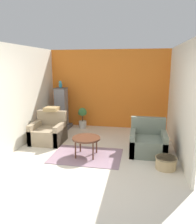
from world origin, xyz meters
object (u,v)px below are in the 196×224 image
(armchair_right, at_px, (148,143))
(birdcage, at_px, (61,110))
(armchair_left, at_px, (49,133))
(potted_plant, at_px, (82,117))
(coffee_table, at_px, (86,139))
(parrot, at_px, (61,85))
(wicker_basket, at_px, (166,162))

(armchair_right, xyz_separation_m, birdcage, (-2.81, 1.70, 0.34))
(armchair_left, distance_m, armchair_right, 2.70)
(armchair_left, xyz_separation_m, potted_plant, (0.58, 1.50, 0.13))
(coffee_table, bearing_deg, armchair_right, 17.34)
(armchair_left, bearing_deg, birdcage, 95.20)
(birdcage, relative_size, potted_plant, 1.95)
(coffee_table, xyz_separation_m, potted_plant, (-0.68, 2.24, -0.02))
(armchair_right, bearing_deg, armchair_left, 173.76)
(coffee_table, bearing_deg, birdcage, 122.88)
(parrot, relative_size, wicker_basket, 0.55)
(potted_plant, xyz_separation_m, wicker_basket, (2.46, -2.55, -0.26))
(coffee_table, height_order, armchair_left, armchair_left)
(armchair_left, bearing_deg, coffee_table, -30.40)
(coffee_table, xyz_separation_m, wicker_basket, (1.77, -0.31, -0.28))
(armchair_left, relative_size, potted_plant, 1.21)
(armchair_right, height_order, wicker_basket, armchair_right)
(armchair_right, bearing_deg, birdcage, 148.84)
(armchair_left, height_order, parrot, parrot)
(armchair_left, relative_size, parrot, 3.54)
(wicker_basket, bearing_deg, parrot, 142.17)
(armchair_right, distance_m, parrot, 3.50)
(armchair_right, relative_size, potted_plant, 1.21)
(armchair_right, relative_size, parrot, 3.54)
(birdcage, distance_m, wicker_basket, 4.03)
(coffee_table, relative_size, potted_plant, 0.94)
(armchair_right, relative_size, wicker_basket, 1.93)
(wicker_basket, bearing_deg, potted_plant, 133.92)
(coffee_table, height_order, birdcage, birdcage)
(armchair_right, bearing_deg, coffee_table, -162.66)
(coffee_table, height_order, potted_plant, potted_plant)
(armchair_left, xyz_separation_m, armchair_right, (2.68, -0.29, 0.00))
(parrot, distance_m, potted_plant, 1.29)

